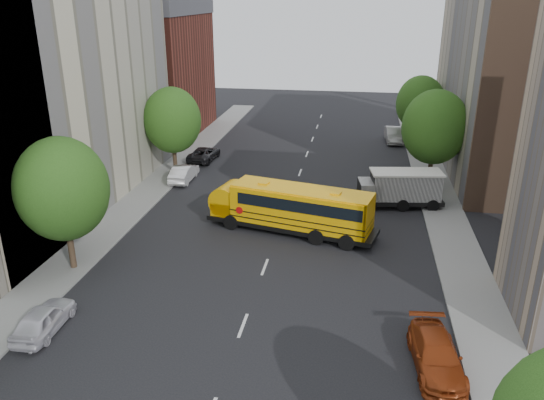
% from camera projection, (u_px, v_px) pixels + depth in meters
% --- Properties ---
extents(ground, '(120.00, 120.00, 0.00)m').
position_uv_depth(ground, '(270.00, 252.00, 33.04)').
color(ground, black).
rests_on(ground, ground).
extents(sidewalk_left, '(3.00, 80.00, 0.12)m').
position_uv_depth(sidewalk_left, '(129.00, 210.00, 39.38)').
color(sidewalk_left, slate).
rests_on(sidewalk_left, ground).
extents(sidewalk_right, '(3.00, 80.00, 0.12)m').
position_uv_depth(sidewalk_right, '(450.00, 231.00, 35.86)').
color(sidewalk_right, slate).
rests_on(sidewalk_right, ground).
extents(lane_markings, '(0.15, 64.00, 0.01)m').
position_uv_depth(lane_markings, '(291.00, 196.00, 42.24)').
color(lane_markings, silver).
rests_on(lane_markings, ground).
extents(building_left_cream, '(10.00, 26.00, 20.00)m').
position_uv_depth(building_left_cream, '(35.00, 70.00, 37.70)').
color(building_left_cream, beige).
rests_on(building_left_cream, ground).
extents(building_left_redbrick, '(10.00, 15.00, 13.00)m').
position_uv_depth(building_left_redbrick, '(154.00, 76.00, 59.19)').
color(building_left_redbrick, maroon).
rests_on(building_left_redbrick, ground).
extents(building_right_far, '(10.00, 22.00, 18.00)m').
position_uv_depth(building_right_far, '(516.00, 69.00, 45.42)').
color(building_right_far, tan).
rests_on(building_right_far, ground).
extents(street_tree_1, '(5.12, 5.12, 7.90)m').
position_uv_depth(street_tree_1, '(62.00, 189.00, 29.26)').
color(street_tree_1, '#38281C').
rests_on(street_tree_1, ground).
extents(street_tree_2, '(4.99, 4.99, 7.71)m').
position_uv_depth(street_tree_2, '(172.00, 120.00, 45.85)').
color(street_tree_2, '#38281C').
rests_on(street_tree_2, ground).
extents(street_tree_4, '(5.25, 5.25, 8.10)m').
position_uv_depth(street_tree_4, '(435.00, 127.00, 42.40)').
color(street_tree_4, '#38281C').
rests_on(street_tree_4, ground).
extents(street_tree_5, '(4.86, 4.86, 7.51)m').
position_uv_depth(street_tree_5, '(420.00, 103.00, 53.56)').
color(street_tree_5, '#38281C').
rests_on(street_tree_5, ground).
extents(school_bus, '(11.84, 5.23, 3.26)m').
position_uv_depth(school_bus, '(290.00, 206.00, 35.27)').
color(school_bus, black).
rests_on(school_bus, ground).
extents(safari_truck, '(6.76, 3.29, 2.78)m').
position_uv_depth(safari_truck, '(399.00, 188.00, 39.64)').
color(safari_truck, black).
rests_on(safari_truck, ground).
extents(parked_car_0, '(1.70, 4.00, 1.35)m').
position_uv_depth(parked_car_0, '(44.00, 319.00, 25.05)').
color(parked_car_0, silver).
rests_on(parked_car_0, ground).
extents(parked_car_1, '(1.52, 4.29, 1.41)m').
position_uv_depth(parked_car_1, '(184.00, 173.00, 45.43)').
color(parked_car_1, silver).
rests_on(parked_car_1, ground).
extents(parked_car_2, '(2.44, 4.82, 1.31)m').
position_uv_depth(parked_car_2, '(204.00, 154.00, 51.09)').
color(parked_car_2, black).
rests_on(parked_car_2, ground).
extents(parked_car_3, '(2.35, 4.86, 1.36)m').
position_uv_depth(parked_car_3, '(436.00, 355.00, 22.54)').
color(parked_car_3, '#8E3412').
rests_on(parked_car_3, ground).
extents(parked_car_5, '(1.95, 4.87, 1.57)m').
position_uv_depth(parked_car_5, '(394.00, 135.00, 57.44)').
color(parked_car_5, gray).
rests_on(parked_car_5, ground).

